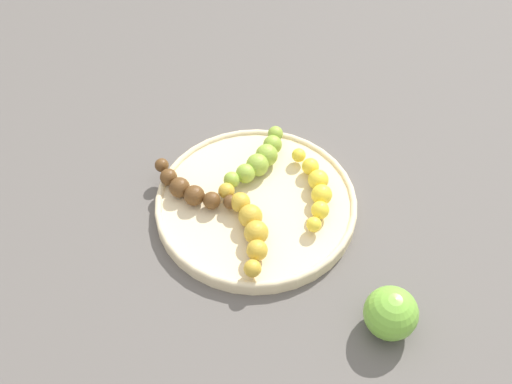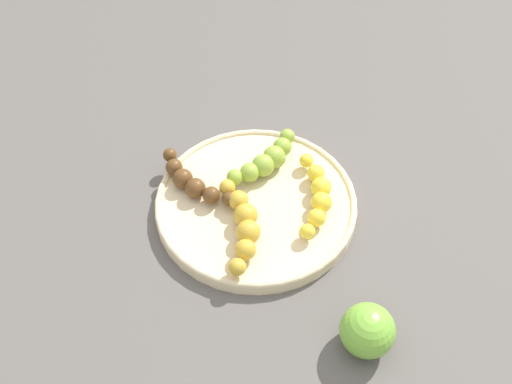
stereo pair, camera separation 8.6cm
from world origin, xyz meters
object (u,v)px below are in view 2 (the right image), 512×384
fruit_bowl (256,203)px  banana_yellow (317,195)px  banana_spotted (243,224)px  banana_green (267,160)px  apple_green (367,331)px  banana_overripe (192,181)px

fruit_bowl → banana_yellow: (-0.06, -0.06, 0.02)m
banana_spotted → banana_green: (0.06, -0.11, 0.00)m
banana_yellow → apple_green: apple_green is taller
banana_yellow → banana_green: banana_green is taller
banana_spotted → fruit_bowl: bearing=64.8°
fruit_bowl → apple_green: size_ratio=4.33×
banana_overripe → apple_green: (-0.33, 0.01, -0.00)m
banana_spotted → banana_overripe: bearing=126.4°
banana_spotted → banana_green: same height
banana_yellow → banana_green: 0.10m
fruit_bowl → banana_green: size_ratio=2.09×
fruit_bowl → banana_yellow: size_ratio=2.41×
banana_yellow → apple_green: bearing=-74.8°
banana_green → banana_overripe: bearing=-116.0°
fruit_bowl → banana_spotted: banana_spotted is taller
banana_spotted → apple_green: size_ratio=1.91×
fruit_bowl → banana_green: bearing=-60.1°
banana_yellow → banana_overripe: bearing=174.8°
fruit_bowl → banana_spotted: bearing=115.8°
banana_overripe → banana_green: bearing=153.6°
fruit_bowl → apple_green: (-0.25, 0.06, 0.02)m
banana_overripe → apple_green: 0.33m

